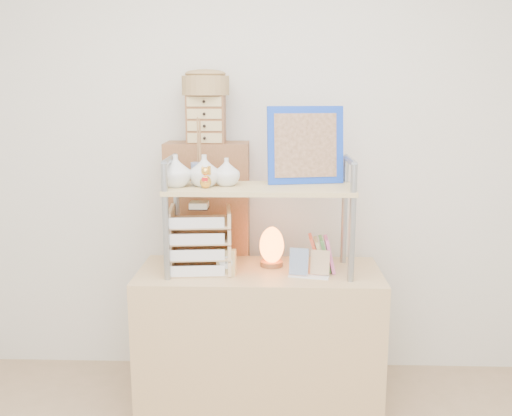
# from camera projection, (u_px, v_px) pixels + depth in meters

# --- Properties ---
(room_shell) EXTENTS (3.42, 3.41, 2.61)m
(room_shell) POSITION_uv_depth(u_px,v_px,m) (253.00, 68.00, 1.84)
(room_shell) COLOR silver
(room_shell) RESTS_ON ground
(desk) EXTENTS (1.20, 0.50, 0.75)m
(desk) POSITION_uv_depth(u_px,v_px,m) (259.00, 341.00, 2.90)
(desk) COLOR tan
(desk) RESTS_ON ground
(cabinet) EXTENTS (0.45, 0.24, 1.35)m
(cabinet) POSITION_uv_depth(u_px,v_px,m) (209.00, 262.00, 3.21)
(cabinet) COLOR brown
(cabinet) RESTS_ON ground
(hutch) EXTENTS (0.92, 0.34, 0.80)m
(hutch) POSITION_uv_depth(u_px,v_px,m) (245.00, 182.00, 2.75)
(hutch) COLOR gray
(hutch) RESTS_ON desk
(letter_tray) EXTENTS (0.31, 0.29, 0.35)m
(letter_tray) POSITION_uv_depth(u_px,v_px,m) (200.00, 243.00, 2.80)
(letter_tray) COLOR tan
(letter_tray) RESTS_ON desk
(salt_lamp) EXTENTS (0.13, 0.13, 0.20)m
(salt_lamp) POSITION_uv_depth(u_px,v_px,m) (272.00, 246.00, 2.88)
(salt_lamp) COLOR brown
(salt_lamp) RESTS_ON desk
(desk_clock) EXTENTS (0.09, 0.05, 0.13)m
(desk_clock) POSITION_uv_depth(u_px,v_px,m) (226.00, 262.00, 2.74)
(desk_clock) COLOR tan
(desk_clock) RESTS_ON desk
(postcard_stand) EXTENTS (0.20, 0.09, 0.14)m
(postcard_stand) POSITION_uv_depth(u_px,v_px,m) (309.00, 269.00, 2.72)
(postcard_stand) COLOR white
(postcard_stand) RESTS_ON desk
(drawer_chest) EXTENTS (0.20, 0.16, 0.25)m
(drawer_chest) POSITION_uv_depth(u_px,v_px,m) (206.00, 119.00, 3.03)
(drawer_chest) COLOR brown
(drawer_chest) RESTS_ON cabinet
(woven_basket) EXTENTS (0.25, 0.25, 0.10)m
(woven_basket) POSITION_uv_depth(u_px,v_px,m) (206.00, 86.00, 2.99)
(woven_basket) COLOR olive
(woven_basket) RESTS_ON drawer_chest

